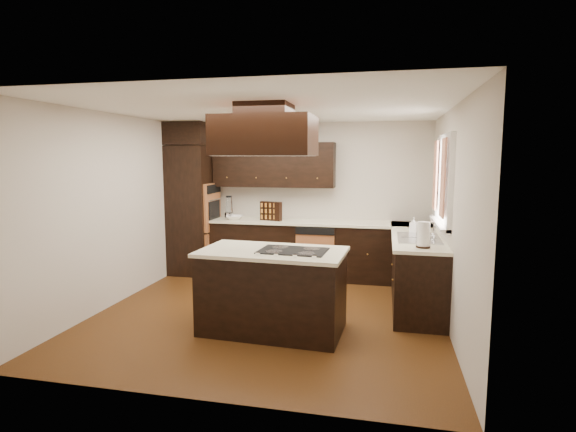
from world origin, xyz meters
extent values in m
cube|color=brown|center=(0.00, 0.00, -0.01)|extent=(4.20, 4.20, 0.02)
cube|color=white|center=(0.00, 0.00, 2.51)|extent=(4.20, 4.20, 0.02)
cube|color=beige|center=(0.00, 2.11, 1.25)|extent=(4.20, 0.02, 2.50)
cube|color=beige|center=(0.00, -2.11, 1.25)|extent=(4.20, 0.02, 2.50)
cube|color=beige|center=(-2.11, 0.00, 1.25)|extent=(0.02, 4.20, 2.50)
cube|color=beige|center=(2.11, 0.00, 1.25)|extent=(0.02, 4.20, 2.50)
cube|color=black|center=(-1.78, 1.71, 1.06)|extent=(0.65, 0.75, 2.12)
cube|color=#C1703D|center=(-1.43, 1.71, 1.12)|extent=(0.05, 0.62, 0.78)
cube|color=black|center=(0.03, 1.80, 0.44)|extent=(2.93, 0.60, 0.88)
cube|color=black|center=(1.80, 0.90, 0.44)|extent=(0.60, 2.40, 0.88)
cube|color=white|center=(0.03, 1.79, 0.90)|extent=(2.93, 0.63, 0.04)
cube|color=white|center=(1.79, 0.90, 0.90)|extent=(0.63, 2.40, 0.04)
cube|color=black|center=(-0.43, 1.93, 1.81)|extent=(2.00, 0.34, 0.72)
cube|color=#C1703D|center=(0.33, 1.50, 0.40)|extent=(0.60, 0.05, 0.72)
cube|color=white|center=(2.07, 0.55, 1.65)|extent=(0.06, 1.32, 1.12)
cube|color=white|center=(2.10, 0.55, 1.65)|extent=(0.00, 1.20, 1.00)
cube|color=#FED7B7|center=(2.01, 0.13, 1.70)|extent=(0.02, 0.34, 0.90)
cube|color=#FED7B7|center=(2.01, 0.97, 1.70)|extent=(0.02, 0.34, 0.90)
cube|color=silver|center=(1.80, 0.55, 0.92)|extent=(0.52, 0.84, 0.01)
cube|color=black|center=(0.18, -0.55, 0.44)|extent=(1.58, 0.92, 0.88)
cube|color=white|center=(0.18, -0.55, 0.90)|extent=(1.63, 0.98, 0.04)
cube|color=black|center=(0.41, -0.56, 0.93)|extent=(0.75, 0.52, 0.01)
cube|color=black|center=(0.10, -0.55, 2.16)|extent=(1.05, 0.72, 0.42)
cube|color=black|center=(0.10, -0.55, 2.44)|extent=(0.55, 0.50, 0.13)
cylinder|color=silver|center=(-1.16, 1.78, 0.97)|extent=(0.15, 0.15, 0.10)
cone|color=silver|center=(-1.16, 1.78, 1.15)|extent=(0.13, 0.13, 0.26)
cube|color=black|center=(-0.43, 1.73, 1.07)|extent=(0.38, 0.20, 0.31)
imported|color=white|center=(-1.04, 1.70, 0.95)|extent=(0.33, 0.33, 0.07)
imported|color=white|center=(1.76, 1.00, 1.02)|extent=(0.11, 0.12, 0.21)
cylinder|color=white|center=(1.81, -0.07, 1.07)|extent=(0.15, 0.15, 0.30)
camera|label=1|loc=(1.38, -5.24, 1.93)|focal=28.00mm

